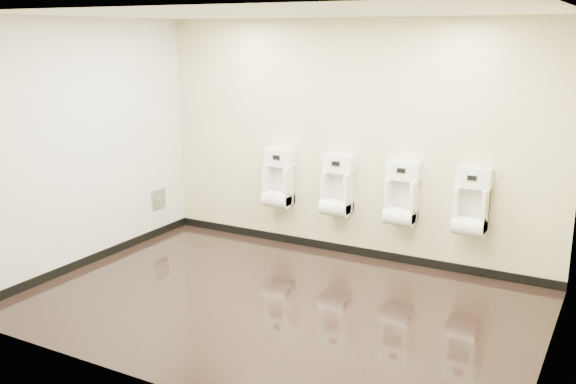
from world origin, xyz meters
name	(u,v)px	position (x,y,z in m)	size (l,w,h in m)	color
ground	(276,304)	(0.00, 0.00, 0.00)	(5.00, 3.50, 0.00)	black
ceiling	(275,13)	(0.00, 0.00, 2.80)	(5.00, 3.50, 0.00)	white
back_wall	(350,140)	(0.00, 1.75, 1.40)	(5.00, 0.02, 2.80)	beige
front_wall	(154,210)	(0.00, -1.75, 1.40)	(5.00, 0.02, 2.80)	beige
left_wall	(84,145)	(-2.50, 0.00, 1.40)	(0.02, 3.50, 2.80)	beige
right_wall	(560,199)	(2.50, 0.00, 1.40)	(0.02, 3.50, 2.80)	beige
tile_overlay_left	(84,145)	(-2.50, 0.00, 1.40)	(0.01, 3.50, 2.80)	white
skirting_back	(347,249)	(0.00, 1.74, 0.05)	(5.00, 0.02, 0.10)	black
skirting_left	(93,258)	(-2.49, 0.00, 0.05)	(0.02, 3.50, 0.10)	black
access_panel	(158,199)	(-2.48, 1.20, 0.50)	(0.04, 0.25, 0.25)	#9E9EA3
urinal_0	(279,182)	(-0.90, 1.62, 0.81)	(0.38, 0.29, 0.71)	white
urinal_1	(337,190)	(-0.09, 1.62, 0.81)	(0.38, 0.29, 0.71)	white
urinal_2	(401,198)	(0.70, 1.62, 0.81)	(0.38, 0.29, 0.71)	white
urinal_3	(471,207)	(1.49, 1.62, 0.81)	(0.38, 0.29, 0.71)	white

